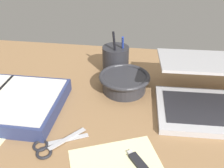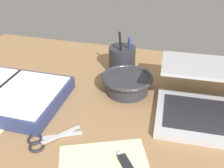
{
  "view_description": "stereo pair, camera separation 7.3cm",
  "coord_description": "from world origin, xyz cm",
  "px_view_note": "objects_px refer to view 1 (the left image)",
  "views": [
    {
      "loc": [
        8.25,
        -54.65,
        47.86
      ],
      "look_at": [
        -0.89,
        6.96,
        9.0
      ],
      "focal_mm": 40.0,
      "sensor_mm": 36.0,
      "label": 1
    },
    {
      "loc": [
        15.42,
        -53.15,
        47.86
      ],
      "look_at": [
        -0.89,
        6.96,
        9.0
      ],
      "focal_mm": 40.0,
      "sensor_mm": 36.0,
      "label": 2
    }
  ],
  "objects_px": {
    "pen_cup": "(116,59)",
    "scissors": "(49,146)",
    "laptop": "(218,94)",
    "bowl": "(124,82)"
  },
  "relations": [
    {
      "from": "laptop",
      "to": "scissors",
      "type": "relative_size",
      "value": 2.76
    },
    {
      "from": "pen_cup",
      "to": "scissors",
      "type": "distance_m",
      "value": 0.42
    },
    {
      "from": "bowl",
      "to": "pen_cup",
      "type": "bearing_deg",
      "value": 110.38
    },
    {
      "from": "pen_cup",
      "to": "scissors",
      "type": "height_order",
      "value": "pen_cup"
    },
    {
      "from": "scissors",
      "to": "laptop",
      "type": "bearing_deg",
      "value": -11.06
    },
    {
      "from": "laptop",
      "to": "pen_cup",
      "type": "relative_size",
      "value": 2.16
    },
    {
      "from": "scissors",
      "to": "pen_cup",
      "type": "bearing_deg",
      "value": 36.02
    },
    {
      "from": "laptop",
      "to": "bowl",
      "type": "height_order",
      "value": "laptop"
    },
    {
      "from": "scissors",
      "to": "bowl",
      "type": "bearing_deg",
      "value": 22.48
    },
    {
      "from": "laptop",
      "to": "scissors",
      "type": "height_order",
      "value": "laptop"
    }
  ]
}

